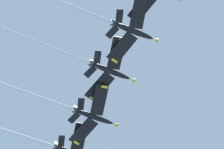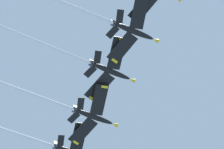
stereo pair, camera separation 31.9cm
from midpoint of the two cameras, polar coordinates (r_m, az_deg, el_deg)
The scene contains 4 objects.
jet_far_left at distance 130.41m, azimuth -9.36°, elevation -8.20°, with size 37.21×44.64×11.46m.
jet_inner_left at distance 123.92m, azimuth -7.06°, elevation -3.58°, with size 37.55×45.58×10.65m.
jet_centre at distance 121.28m, azimuth -2.93°, elevation 1.52°, with size 32.44×38.60×9.17m.
jet_inner_right at distance 116.11m, azimuth -2.76°, elevation 7.61°, with size 35.05×44.41×10.71m.
Camera 2 is at (-16.58, -18.02, 1.66)m, focal length 72.81 mm.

